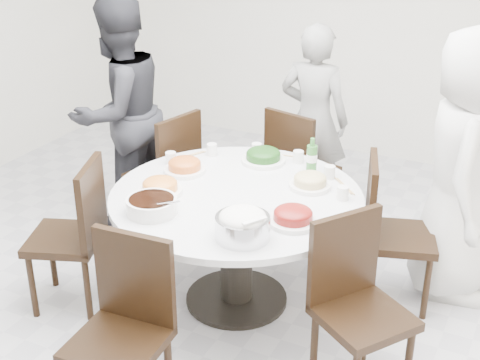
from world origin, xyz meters
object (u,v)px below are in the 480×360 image
at_px(chair_sw, 65,236).
at_px(chair_n, 303,168).
at_px(diner_right, 465,167).
at_px(beverage_bottle, 312,155).
at_px(soup_bowl, 152,206).
at_px(chair_ne, 400,234).
at_px(chair_se, 364,313).
at_px(diner_left, 119,113).
at_px(chair_nw, 162,173).
at_px(rice_bowl, 243,228).
at_px(diner_middle, 314,120).
at_px(dining_table, 236,249).
at_px(chair_s, 117,340).

bearing_deg(chair_sw, chair_n, 129.17).
bearing_deg(diner_right, beverage_bottle, 101.44).
bearing_deg(soup_bowl, chair_ne, 36.03).
xyz_separation_m(chair_n, chair_se, (0.94, -1.55, 0.00)).
bearing_deg(diner_left, soup_bowl, 56.49).
relative_size(chair_nw, rice_bowl, 3.32).
distance_m(chair_ne, rice_bowl, 1.15).
bearing_deg(rice_bowl, chair_sw, -178.94).
relative_size(chair_se, rice_bowl, 3.32).
xyz_separation_m(diner_left, beverage_bottle, (1.58, -0.16, 0.01)).
bearing_deg(rice_bowl, diner_middle, 99.66).
xyz_separation_m(chair_ne, diner_right, (0.28, 0.32, 0.38)).
relative_size(dining_table, chair_sw, 1.58).
bearing_deg(chair_s, rice_bowl, 61.97).
xyz_separation_m(chair_se, diner_right, (0.24, 1.19, 0.38)).
distance_m(chair_se, diner_middle, 2.12).
bearing_deg(diner_left, chair_ne, 98.69).
relative_size(chair_nw, diner_right, 0.56).
xyz_separation_m(diner_left, soup_bowl, (0.99, -1.07, -0.06)).
xyz_separation_m(dining_table, diner_middle, (-0.06, 1.43, 0.37)).
distance_m(diner_middle, soup_bowl, 1.87).
distance_m(chair_sw, diner_middle, 2.11).
relative_size(chair_nw, chair_se, 1.00).
xyz_separation_m(chair_ne, beverage_bottle, (-0.61, 0.04, 0.39)).
bearing_deg(beverage_bottle, diner_left, 174.33).
relative_size(chair_nw, soup_bowl, 3.33).
distance_m(chair_ne, beverage_bottle, 0.72).
relative_size(dining_table, chair_se, 1.58).
bearing_deg(chair_s, diner_middle, 86.42).
bearing_deg(chair_ne, chair_nw, 68.23).
height_order(chair_ne, rice_bowl, chair_ne).
bearing_deg(diner_middle, chair_nw, 43.92).
bearing_deg(chair_ne, chair_sw, 99.43).
relative_size(diner_right, diner_left, 1.00).
relative_size(chair_ne, diner_middle, 0.64).
relative_size(chair_n, diner_right, 0.56).
height_order(chair_s, diner_right, diner_right).
bearing_deg(chair_s, diner_right, 53.87).
distance_m(chair_nw, chair_s, 1.93).
bearing_deg(diner_left, chair_s, 48.66).
distance_m(diner_middle, rice_bowl, 1.91).
relative_size(diner_left, rice_bowl, 5.99).
bearing_deg(diner_middle, dining_table, 91.15).
bearing_deg(diner_middle, chair_se, 116.88).
height_order(chair_ne, chair_n, same).
height_order(chair_sw, soup_bowl, chair_sw).
xyz_separation_m(chair_se, soup_bowl, (-1.24, 0.00, 0.32)).
xyz_separation_m(chair_s, chair_se, (0.98, 0.72, 0.00)).
bearing_deg(rice_bowl, chair_n, 99.90).
xyz_separation_m(chair_s, soup_bowl, (-0.26, 0.73, 0.32)).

